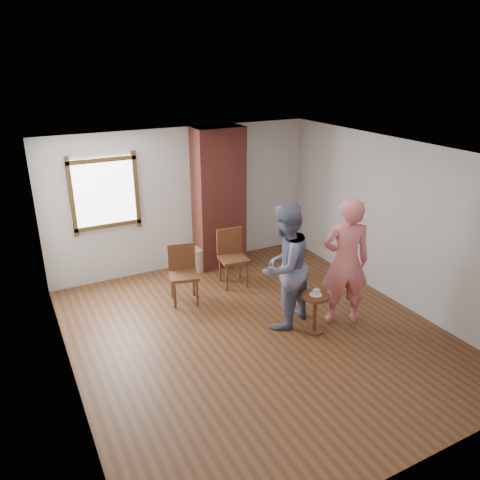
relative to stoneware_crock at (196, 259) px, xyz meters
name	(u,v)px	position (x,y,z in m)	size (l,w,h in m)	color
ground	(256,334)	(-0.06, -2.40, -0.22)	(5.50, 5.50, 0.00)	brown
room_shell	(233,203)	(-0.12, -1.79, 1.59)	(5.04, 5.52, 2.62)	silver
brick_chimney	(219,198)	(0.54, 0.10, 1.08)	(0.90, 0.50, 2.60)	#A24439
stoneware_crock	(196,259)	(0.00, 0.00, 0.00)	(0.34, 0.34, 0.44)	#CDB194
dark_pot	(174,276)	(-0.50, -0.18, -0.15)	(0.13, 0.13, 0.13)	black
dining_chair_left	(183,270)	(-0.61, -0.96, 0.31)	(0.53, 0.53, 0.95)	brown
dining_chair_right	(232,254)	(0.37, -0.76, 0.33)	(0.51, 0.51, 0.98)	brown
side_table	(315,307)	(0.71, -2.73, 0.19)	(0.40, 0.40, 0.60)	brown
cake_plate	(316,294)	(0.71, -2.73, 0.39)	(0.18, 0.18, 0.01)	white
cake_slice	(316,292)	(0.72, -2.73, 0.42)	(0.08, 0.07, 0.06)	white
man	(284,267)	(0.42, -2.33, 0.72)	(0.91, 0.71, 1.87)	#16173C
person_pink	(345,262)	(1.25, -2.67, 0.75)	(0.71, 0.46, 1.94)	#F17879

